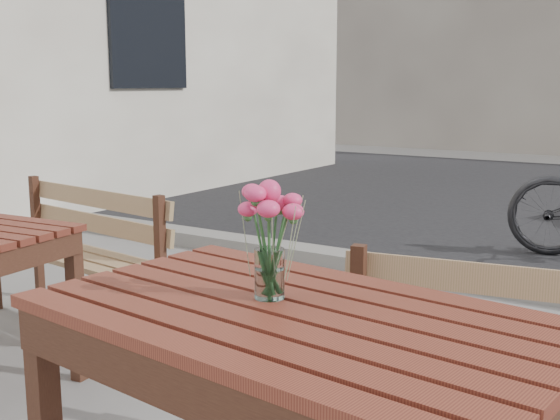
# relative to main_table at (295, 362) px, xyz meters

# --- Properties ---
(main_table) EXTENTS (1.39, 0.91, 0.81)m
(main_table) POSITION_rel_main_table_xyz_m (0.00, 0.00, 0.00)
(main_table) COLOR #572016
(main_table) RESTS_ON ground
(main_bench) EXTENTS (1.37, 0.62, 0.82)m
(main_bench) POSITION_rel_main_table_xyz_m (0.42, 0.77, -0.18)
(main_bench) COLOR #96784D
(main_bench) RESTS_ON ground
(main_vase) EXTENTS (0.17, 0.17, 0.31)m
(main_vase) POSITION_rel_main_table_xyz_m (-0.11, 0.05, 0.32)
(main_vase) COLOR white
(main_vase) RESTS_ON main_table
(second_bench) EXTENTS (1.33, 0.54, 0.81)m
(second_bench) POSITION_rel_main_table_xyz_m (-2.19, 1.27, -0.19)
(second_bench) COLOR #96784D
(second_bench) RESTS_ON ground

